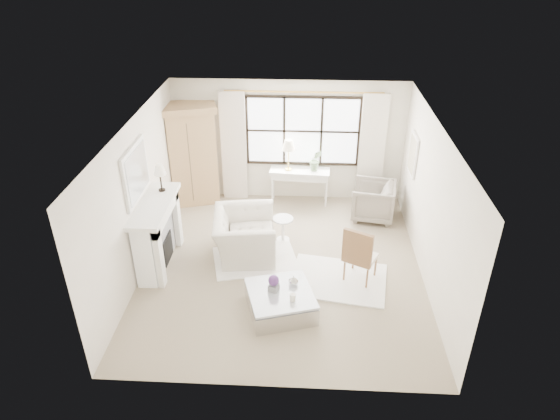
# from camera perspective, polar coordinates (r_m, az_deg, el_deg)

# --- Properties ---
(floor) EXTENTS (5.50, 5.50, 0.00)m
(floor) POSITION_cam_1_polar(r_m,az_deg,el_deg) (9.21, 0.28, -6.46)
(floor) COLOR tan
(floor) RESTS_ON ground
(ceiling) EXTENTS (5.50, 5.50, 0.00)m
(ceiling) POSITION_cam_1_polar(r_m,az_deg,el_deg) (7.92, 0.33, 9.50)
(ceiling) COLOR silver
(ceiling) RESTS_ON ground
(wall_back) EXTENTS (5.00, 0.00, 5.00)m
(wall_back) POSITION_cam_1_polar(r_m,az_deg,el_deg) (10.97, 1.01, 7.85)
(wall_back) COLOR silver
(wall_back) RESTS_ON ground
(wall_front) EXTENTS (5.00, 0.00, 5.00)m
(wall_front) POSITION_cam_1_polar(r_m,az_deg,el_deg) (6.22, -0.95, -11.39)
(wall_front) COLOR silver
(wall_front) RESTS_ON ground
(wall_left) EXTENTS (0.00, 5.50, 5.50)m
(wall_left) POSITION_cam_1_polar(r_m,az_deg,el_deg) (8.94, -15.92, 1.29)
(wall_left) COLOR silver
(wall_left) RESTS_ON ground
(wall_right) EXTENTS (0.00, 5.50, 5.50)m
(wall_right) POSITION_cam_1_polar(r_m,az_deg,el_deg) (8.74, 16.90, 0.45)
(wall_right) COLOR white
(wall_right) RESTS_ON ground
(window_pane) EXTENTS (2.40, 0.02, 1.50)m
(window_pane) POSITION_cam_1_polar(r_m,az_deg,el_deg) (10.85, 2.62, 9.00)
(window_pane) COLOR white
(window_pane) RESTS_ON wall_back
(window_frame) EXTENTS (2.50, 0.04, 1.50)m
(window_frame) POSITION_cam_1_polar(r_m,az_deg,el_deg) (10.84, 2.62, 8.98)
(window_frame) COLOR black
(window_frame) RESTS_ON wall_back
(curtain_rod) EXTENTS (3.30, 0.04, 0.04)m
(curtain_rod) POSITION_cam_1_polar(r_m,az_deg,el_deg) (10.52, 2.73, 13.32)
(curtain_rod) COLOR #B78A3F
(curtain_rod) RESTS_ON wall_back
(curtain_left) EXTENTS (0.55, 0.10, 2.47)m
(curtain_left) POSITION_cam_1_polar(r_m,az_deg,el_deg) (11.02, -5.31, 7.20)
(curtain_left) COLOR beige
(curtain_left) RESTS_ON ground
(curtain_right) EXTENTS (0.55, 0.10, 2.47)m
(curtain_right) POSITION_cam_1_polar(r_m,az_deg,el_deg) (11.01, 10.46, 6.79)
(curtain_right) COLOR white
(curtain_right) RESTS_ON ground
(fireplace) EXTENTS (0.58, 1.66, 1.26)m
(fireplace) POSITION_cam_1_polar(r_m,az_deg,el_deg) (9.22, -13.99, -2.58)
(fireplace) COLOR white
(fireplace) RESTS_ON ground
(mirror_frame) EXTENTS (0.05, 1.15, 0.95)m
(mirror_frame) POSITION_cam_1_polar(r_m,az_deg,el_deg) (8.72, -16.17, 4.12)
(mirror_frame) COLOR white
(mirror_frame) RESTS_ON wall_left
(mirror_glass) EXTENTS (0.02, 1.00, 0.80)m
(mirror_glass) POSITION_cam_1_polar(r_m,az_deg,el_deg) (8.71, -15.98, 4.12)
(mirror_glass) COLOR silver
(mirror_glass) RESTS_ON wall_left
(art_frame) EXTENTS (0.04, 0.62, 0.82)m
(art_frame) POSITION_cam_1_polar(r_m,az_deg,el_deg) (10.14, 14.96, 6.15)
(art_frame) COLOR white
(art_frame) RESTS_ON wall_right
(art_canvas) EXTENTS (0.01, 0.52, 0.72)m
(art_canvas) POSITION_cam_1_polar(r_m,az_deg,el_deg) (10.14, 14.85, 6.16)
(art_canvas) COLOR #C3B797
(art_canvas) RESTS_ON wall_right
(mantel_lamp) EXTENTS (0.22, 0.22, 0.51)m
(mantel_lamp) POSITION_cam_1_polar(r_m,az_deg,el_deg) (9.13, -13.61, 4.36)
(mantel_lamp) COLOR black
(mantel_lamp) RESTS_ON fireplace
(armoire) EXTENTS (1.27, 0.98, 2.24)m
(armoire) POSITION_cam_1_polar(r_m,az_deg,el_deg) (11.03, -9.96, 6.34)
(armoire) COLOR tan
(armoire) RESTS_ON floor
(console_table) EXTENTS (1.33, 0.54, 0.80)m
(console_table) POSITION_cam_1_polar(r_m,az_deg,el_deg) (11.10, 2.24, 2.74)
(console_table) COLOR silver
(console_table) RESTS_ON floor
(console_lamp) EXTENTS (0.28, 0.28, 0.69)m
(console_lamp) POSITION_cam_1_polar(r_m,az_deg,el_deg) (10.71, 0.98, 7.33)
(console_lamp) COLOR #B7963F
(console_lamp) RESTS_ON console_table
(orchid_plant) EXTENTS (0.29, 0.24, 0.48)m
(orchid_plant) POSITION_cam_1_polar(r_m,az_deg,el_deg) (10.83, 4.10, 5.71)
(orchid_plant) COLOR #5A774F
(orchid_plant) RESTS_ON console_table
(side_table) EXTENTS (0.40, 0.40, 0.51)m
(side_table) POSITION_cam_1_polar(r_m,az_deg,el_deg) (9.75, 0.35, -1.84)
(side_table) COLOR white
(side_table) RESTS_ON floor
(rug_left) EXTENTS (1.72, 1.40, 0.03)m
(rug_left) POSITION_cam_1_polar(r_m,az_deg,el_deg) (9.38, -2.85, -5.65)
(rug_left) COLOR white
(rug_left) RESTS_ON floor
(rug_right) EXTENTS (1.83, 1.49, 0.03)m
(rug_right) POSITION_cam_1_polar(r_m,az_deg,el_deg) (8.93, 6.65, -7.90)
(rug_right) COLOR white
(rug_right) RESTS_ON floor
(club_armchair) EXTENTS (1.25, 1.39, 0.83)m
(club_armchair) POSITION_cam_1_polar(r_m,az_deg,el_deg) (9.34, -4.08, -2.89)
(club_armchair) COLOR beige
(club_armchair) RESTS_ON floor
(wingback_chair) EXTENTS (1.01, 0.99, 0.79)m
(wingback_chair) POSITION_cam_1_polar(r_m,az_deg,el_deg) (10.69, 10.60, 1.04)
(wingback_chair) COLOR gray
(wingback_chair) RESTS_ON floor
(french_chair) EXTENTS (0.65, 0.65, 1.08)m
(french_chair) POSITION_cam_1_polar(r_m,az_deg,el_deg) (8.82, 9.10, -6.26)
(french_chair) COLOR olive
(french_chair) RESTS_ON floor
(coffee_table) EXTENTS (1.24, 1.24, 0.38)m
(coffee_table) POSITION_cam_1_polar(r_m,az_deg,el_deg) (8.15, 0.06, -10.45)
(coffee_table) COLOR silver
(coffee_table) RESTS_ON floor
(planter_box) EXTENTS (0.19, 0.19, 0.11)m
(planter_box) POSITION_cam_1_polar(r_m,az_deg,el_deg) (8.02, -0.72, -8.84)
(planter_box) COLOR slate
(planter_box) RESTS_ON coffee_table
(planter_flowers) EXTENTS (0.17, 0.17, 0.17)m
(planter_flowers) POSITION_cam_1_polar(r_m,az_deg,el_deg) (7.94, -0.73, -8.04)
(planter_flowers) COLOR #582E74
(planter_flowers) RESTS_ON planter_box
(pillar_candle) EXTENTS (0.09, 0.09, 0.12)m
(pillar_candle) POSITION_cam_1_polar(r_m,az_deg,el_deg) (7.83, 1.46, -9.97)
(pillar_candle) COLOR white
(pillar_candle) RESTS_ON coffee_table
(coffee_vase) EXTENTS (0.19, 0.19, 0.17)m
(coffee_vase) POSITION_cam_1_polar(r_m,az_deg,el_deg) (8.12, 1.54, -8.04)
(coffee_vase) COLOR silver
(coffee_vase) RESTS_ON coffee_table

